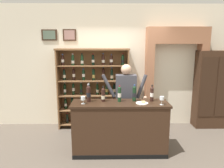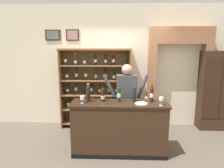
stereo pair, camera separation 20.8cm
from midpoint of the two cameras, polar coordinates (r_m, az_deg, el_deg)
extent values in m
cube|color=brown|center=(4.27, -0.64, -18.19)|extent=(14.00, 14.00, 0.02)
cube|color=beige|center=(5.30, -0.75, 4.83)|extent=(12.00, 0.16, 3.01)
cube|color=#382316|center=(5.40, -17.87, 12.65)|extent=(0.37, 0.02, 0.26)
cube|color=#546756|center=(5.39, -17.91, 12.66)|extent=(0.30, 0.01, 0.21)
cube|color=#382316|center=(5.28, -12.69, 12.96)|extent=(0.32, 0.02, 0.28)
cube|color=#936B63|center=(5.27, -12.72, 12.96)|extent=(0.25, 0.01, 0.22)
cube|color=brown|center=(5.27, -15.44, -1.36)|extent=(0.03, 0.35, 1.96)
cube|color=brown|center=(5.12, 3.10, -1.35)|extent=(0.03, 0.35, 1.96)
cube|color=brown|center=(5.29, -6.15, -0.99)|extent=(1.71, 0.02, 1.96)
cube|color=brown|center=(5.38, -6.11, -10.53)|extent=(1.65, 0.33, 0.02)
cylinder|color=black|center=(5.44, -13.18, -9.28)|extent=(0.06, 0.06, 0.20)
sphere|color=black|center=(5.41, -13.23, -8.24)|extent=(0.06, 0.06, 0.06)
cylinder|color=black|center=(5.40, -13.24, -8.00)|extent=(0.03, 0.03, 0.06)
cylinder|color=maroon|center=(5.39, -13.25, -7.79)|extent=(0.03, 0.03, 0.03)
cylinder|color=black|center=(5.45, -13.17, -9.54)|extent=(0.06, 0.06, 0.06)
cylinder|color=black|center=(5.43, -10.37, -9.25)|extent=(0.06, 0.06, 0.19)
sphere|color=black|center=(5.40, -10.41, -8.27)|extent=(0.06, 0.06, 0.06)
cylinder|color=black|center=(5.39, -10.42, -7.90)|extent=(0.03, 0.03, 0.08)
cylinder|color=navy|center=(5.38, -10.44, -7.58)|extent=(0.03, 0.03, 0.03)
cylinder|color=silver|center=(5.44, -10.37, -9.36)|extent=(0.06, 0.06, 0.06)
cylinder|color=black|center=(5.35, -7.27, -9.47)|extent=(0.06, 0.06, 0.18)
sphere|color=black|center=(5.32, -7.30, -8.50)|extent=(0.06, 0.06, 0.06)
cylinder|color=black|center=(5.31, -7.31, -8.20)|extent=(0.02, 0.02, 0.07)
cylinder|color=#B79338|center=(5.30, -7.31, -7.96)|extent=(0.03, 0.03, 0.03)
cylinder|color=tan|center=(5.36, -7.27, -9.51)|extent=(0.06, 0.06, 0.06)
cylinder|color=black|center=(5.37, -4.55, -9.33)|extent=(0.06, 0.06, 0.19)
sphere|color=black|center=(5.33, -4.56, -8.31)|extent=(0.06, 0.06, 0.06)
cylinder|color=black|center=(5.32, -4.57, -7.94)|extent=(0.03, 0.03, 0.08)
cylinder|color=black|center=(5.31, -4.58, -7.62)|extent=(0.03, 0.03, 0.03)
cylinder|color=black|center=(5.38, -4.54, -9.59)|extent=(0.06, 0.06, 0.06)
cylinder|color=black|center=(5.29, -1.57, -9.65)|extent=(0.06, 0.06, 0.19)
sphere|color=black|center=(5.25, -1.58, -8.65)|extent=(0.06, 0.06, 0.06)
cylinder|color=black|center=(5.24, -1.58, -8.35)|extent=(0.02, 0.02, 0.07)
cylinder|color=black|center=(5.23, -1.58, -8.11)|extent=(0.03, 0.03, 0.03)
cylinder|color=beige|center=(5.29, -1.57, -9.80)|extent=(0.06, 0.06, 0.06)
cylinder|color=black|center=(5.37, 1.04, -9.33)|extent=(0.06, 0.06, 0.19)
sphere|color=black|center=(5.33, 1.05, -8.33)|extent=(0.06, 0.06, 0.06)
cylinder|color=black|center=(5.32, 1.05, -7.99)|extent=(0.03, 0.03, 0.08)
cylinder|color=#99999E|center=(5.31, 1.05, -7.69)|extent=(0.03, 0.03, 0.03)
cylinder|color=tan|center=(5.37, 1.04, -9.61)|extent=(0.06, 0.06, 0.06)
cube|color=brown|center=(5.26, -6.19, -6.85)|extent=(1.65, 0.33, 0.03)
cylinder|color=black|center=(5.36, -13.66, -5.41)|extent=(0.06, 0.06, 0.22)
sphere|color=black|center=(5.33, -13.71, -4.24)|extent=(0.06, 0.06, 0.06)
cylinder|color=black|center=(5.32, -13.72, -3.96)|extent=(0.02, 0.02, 0.06)
cylinder|color=#99999E|center=(5.32, -13.73, -3.74)|extent=(0.03, 0.03, 0.03)
cylinder|color=silver|center=(5.36, -13.65, -5.53)|extent=(0.07, 0.07, 0.07)
cylinder|color=black|center=(5.33, -11.92, -5.39)|extent=(0.06, 0.06, 0.23)
sphere|color=black|center=(5.30, -11.97, -4.17)|extent=(0.06, 0.06, 0.06)
cylinder|color=black|center=(5.29, -11.98, -3.86)|extent=(0.02, 0.02, 0.07)
cylinder|color=navy|center=(5.28, -11.99, -3.61)|extent=(0.03, 0.03, 0.03)
cylinder|color=beige|center=(5.33, -11.92, -5.30)|extent=(0.07, 0.07, 0.07)
cylinder|color=#19381E|center=(5.30, -9.69, -5.42)|extent=(0.06, 0.06, 0.22)
sphere|color=#19381E|center=(5.27, -9.73, -4.24)|extent=(0.06, 0.06, 0.06)
cylinder|color=#19381E|center=(5.27, -9.74, -3.90)|extent=(0.03, 0.03, 0.07)
cylinder|color=black|center=(5.26, -9.75, -3.62)|extent=(0.03, 0.03, 0.03)
cylinder|color=tan|center=(5.31, -9.69, -5.52)|extent=(0.07, 0.07, 0.07)
cylinder|color=black|center=(5.21, -7.18, -5.63)|extent=(0.06, 0.06, 0.22)
sphere|color=black|center=(5.18, -7.21, -4.41)|extent=(0.06, 0.06, 0.06)
cylinder|color=black|center=(5.17, -7.21, -4.12)|extent=(0.03, 0.03, 0.06)
cylinder|color=#99999E|center=(5.16, -7.22, -3.89)|extent=(0.03, 0.03, 0.03)
cylinder|color=tan|center=(5.21, -7.18, -5.66)|extent=(0.07, 0.07, 0.07)
cylinder|color=#19381E|center=(5.24, -5.28, -5.57)|extent=(0.06, 0.06, 0.21)
sphere|color=#19381E|center=(5.21, -5.30, -4.40)|extent=(0.06, 0.06, 0.06)
cylinder|color=#19381E|center=(5.20, -5.31, -4.02)|extent=(0.03, 0.03, 0.08)
cylinder|color=maroon|center=(5.19, -5.32, -3.69)|extent=(0.03, 0.03, 0.03)
cylinder|color=beige|center=(5.24, -5.28, -5.65)|extent=(0.07, 0.07, 0.07)
cylinder|color=#19381E|center=(5.22, -2.71, -5.48)|extent=(0.06, 0.06, 0.23)
sphere|color=#19381E|center=(5.19, -2.72, -4.21)|extent=(0.06, 0.06, 0.06)
cylinder|color=#19381E|center=(5.18, -2.72, -3.94)|extent=(0.03, 0.03, 0.06)
cylinder|color=navy|center=(5.18, -2.73, -3.71)|extent=(0.03, 0.03, 0.03)
cylinder|color=tan|center=(5.23, -2.71, -5.83)|extent=(0.07, 0.07, 0.07)
cylinder|color=black|center=(5.24, -0.68, -5.43)|extent=(0.06, 0.06, 0.22)
sphere|color=black|center=(5.21, -0.68, -4.19)|extent=(0.06, 0.06, 0.06)
cylinder|color=black|center=(5.20, -0.68, -3.88)|extent=(0.03, 0.03, 0.07)
cylinder|color=black|center=(5.19, -0.68, -3.60)|extent=(0.03, 0.03, 0.03)
cylinder|color=silver|center=(5.25, -0.68, -5.63)|extent=(0.07, 0.07, 0.07)
cylinder|color=#19381E|center=(5.19, 1.92, -5.63)|extent=(0.06, 0.06, 0.22)
sphere|color=#19381E|center=(5.16, 1.93, -4.40)|extent=(0.06, 0.06, 0.06)
cylinder|color=#19381E|center=(5.15, 1.93, -4.14)|extent=(0.02, 0.02, 0.06)
cylinder|color=maroon|center=(5.14, 1.93, -3.94)|extent=(0.03, 0.03, 0.03)
cylinder|color=tan|center=(5.19, 1.92, -5.63)|extent=(0.07, 0.07, 0.07)
cube|color=brown|center=(5.16, -6.28, -3.01)|extent=(1.65, 0.33, 0.02)
cylinder|color=black|center=(5.27, -13.88, -1.58)|extent=(0.06, 0.06, 0.23)
sphere|color=black|center=(5.24, -13.94, -0.32)|extent=(0.06, 0.06, 0.06)
cylinder|color=black|center=(5.24, -13.95, 0.05)|extent=(0.03, 0.03, 0.08)
cylinder|color=#99999E|center=(5.23, -13.97, 0.37)|extent=(0.03, 0.03, 0.03)
cylinder|color=silver|center=(5.27, -13.87, -1.80)|extent=(0.07, 0.07, 0.07)
cylinder|color=black|center=(5.21, -11.63, -1.56)|extent=(0.06, 0.06, 0.24)
sphere|color=black|center=(5.18, -11.68, -0.22)|extent=(0.06, 0.06, 0.06)
cylinder|color=black|center=(5.18, -11.70, 0.11)|extent=(0.02, 0.02, 0.07)
cylinder|color=black|center=(5.17, -11.71, 0.39)|extent=(0.03, 0.03, 0.03)
cylinder|color=silver|center=(5.21, -11.63, -1.45)|extent=(0.07, 0.07, 0.08)
cylinder|color=#19381E|center=(5.20, -9.57, -1.50)|extent=(0.06, 0.06, 0.24)
sphere|color=#19381E|center=(5.18, -9.61, -0.15)|extent=(0.06, 0.06, 0.06)
cylinder|color=#19381E|center=(5.17, -9.62, 0.13)|extent=(0.03, 0.03, 0.06)
cylinder|color=#99999E|center=(5.17, -9.63, 0.36)|extent=(0.03, 0.03, 0.03)
cylinder|color=black|center=(5.21, -9.56, -1.85)|extent=(0.07, 0.07, 0.08)
cylinder|color=black|center=(5.18, -7.43, -1.56)|extent=(0.06, 0.06, 0.23)
sphere|color=black|center=(5.15, -7.46, -0.26)|extent=(0.06, 0.06, 0.06)
cylinder|color=black|center=(5.15, -7.47, 0.13)|extent=(0.03, 0.03, 0.08)
cylinder|color=#99999E|center=(5.14, -7.48, 0.47)|extent=(0.03, 0.03, 0.03)
cylinder|color=silver|center=(5.18, -7.43, -1.57)|extent=(0.07, 0.07, 0.07)
cylinder|color=#19381E|center=(5.16, -5.17, -1.60)|extent=(0.06, 0.06, 0.22)
sphere|color=#19381E|center=(5.13, -5.19, -0.35)|extent=(0.06, 0.06, 0.06)
cylinder|color=#19381E|center=(5.13, -5.19, 0.00)|extent=(0.03, 0.03, 0.07)
cylinder|color=navy|center=(5.12, -5.20, 0.29)|extent=(0.03, 0.03, 0.03)
cylinder|color=beige|center=(5.16, -5.16, -1.91)|extent=(0.07, 0.07, 0.07)
cylinder|color=black|center=(5.10, -2.64, -1.61)|extent=(0.06, 0.06, 0.24)
sphere|color=black|center=(5.07, -2.65, -0.25)|extent=(0.06, 0.06, 0.06)
cylinder|color=black|center=(5.07, -2.65, 0.08)|extent=(0.03, 0.03, 0.07)
cylinder|color=#B79338|center=(5.06, -2.65, 0.36)|extent=(0.03, 0.03, 0.03)
cylinder|color=tan|center=(5.10, -2.63, -1.73)|extent=(0.07, 0.07, 0.08)
cylinder|color=black|center=(5.12, -0.58, -1.65)|extent=(0.06, 0.06, 0.22)
sphere|color=black|center=(5.10, -0.58, -0.41)|extent=(0.06, 0.06, 0.06)
cylinder|color=black|center=(5.10, -0.58, -0.10)|extent=(0.02, 0.02, 0.07)
cylinder|color=black|center=(5.09, -0.58, 0.15)|extent=(0.03, 0.03, 0.03)
cylinder|color=beige|center=(5.13, -0.58, -1.75)|extent=(0.07, 0.07, 0.07)
cylinder|color=black|center=(5.15, 1.86, -1.53)|extent=(0.06, 0.06, 0.23)
sphere|color=black|center=(5.13, 1.87, -0.25)|extent=(0.06, 0.06, 0.06)
cylinder|color=black|center=(5.12, 1.87, 0.09)|extent=(0.02, 0.02, 0.07)
cylinder|color=maroon|center=(5.12, 1.87, 0.37)|extent=(0.03, 0.03, 0.03)
cylinder|color=beige|center=(5.16, 1.86, -1.67)|extent=(0.07, 0.07, 0.07)
cube|color=brown|center=(5.09, -6.36, 0.96)|extent=(1.65, 0.33, 0.02)
cylinder|color=black|center=(5.16, -14.06, 2.23)|extent=(0.07, 0.07, 0.22)
sphere|color=black|center=(5.14, -14.12, 3.51)|extent=(0.07, 0.07, 0.07)
cylinder|color=black|center=(5.14, -14.14, 3.92)|extent=(0.03, 0.03, 0.08)
cylinder|color=maroon|center=(5.14, -14.16, 4.27)|extent=(0.03, 0.03, 0.03)
cylinder|color=beige|center=(5.16, -14.06, 2.07)|extent=(0.07, 0.07, 0.07)
cylinder|color=black|center=(5.14, -11.57, 2.40)|extent=(0.07, 0.07, 0.24)
sphere|color=black|center=(5.13, -11.62, 3.77)|extent=(0.07, 0.07, 0.07)
cylinder|color=black|center=(5.12, -11.64, 4.12)|extent=(0.03, 0.03, 0.07)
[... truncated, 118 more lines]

